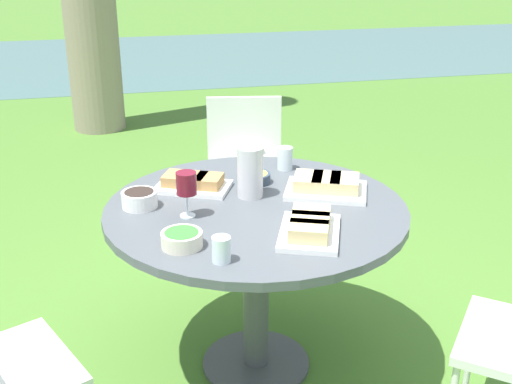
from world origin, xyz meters
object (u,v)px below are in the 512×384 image
(dining_table, at_px, (256,232))
(chair_far_back, at_px, (245,162))
(wine_glass, at_px, (186,185))
(water_pitcher, at_px, (251,172))

(dining_table, distance_m, chair_far_back, 1.22)
(dining_table, height_order, chair_far_back, chair_far_back)
(dining_table, bearing_deg, chair_far_back, 79.91)
(wine_glass, bearing_deg, water_pitcher, 26.92)
(chair_far_back, xyz_separation_m, wine_glass, (-0.49, -1.23, 0.38))
(dining_table, relative_size, chair_far_back, 1.37)
(water_pitcher, relative_size, wine_glass, 1.17)
(chair_far_back, relative_size, water_pitcher, 4.18)
(water_pitcher, height_order, wine_glass, water_pitcher)
(water_pitcher, bearing_deg, chair_far_back, 79.21)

